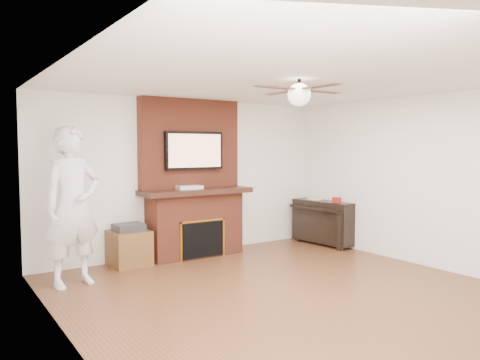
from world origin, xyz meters
TOP-DOWN VIEW (x-y plane):
  - room_shell at (0.00, 0.00)m, footprint 5.36×5.86m
  - fireplace at (0.00, 2.55)m, footprint 1.78×0.64m
  - tv at (0.00, 2.50)m, footprint 1.00×0.08m
  - ceiling_fan at (-0.00, 0.00)m, footprint 1.21×1.21m
  - person at (-2.03, 1.91)m, footprint 0.82×0.64m
  - side_table at (-1.10, 2.48)m, footprint 0.56×0.56m
  - piano at (2.31, 2.00)m, footprint 0.55×1.23m
  - cable_box at (-0.12, 2.45)m, footprint 0.40×0.25m
  - candle_orange at (-0.14, 2.33)m, footprint 0.07×0.07m
  - candle_green at (-0.08, 2.35)m, footprint 0.06×0.06m
  - candle_cream at (0.09, 2.34)m, footprint 0.08×0.08m
  - candle_blue at (0.21, 2.32)m, footprint 0.06×0.06m

SIDE VIEW (x-z plane):
  - candle_blue at x=0.21m, z-range 0.00..0.08m
  - candle_green at x=-0.08m, z-range 0.00..0.10m
  - candle_cream at x=0.09m, z-range 0.00..0.12m
  - candle_orange at x=-0.14m, z-range 0.00..0.13m
  - side_table at x=-1.10m, z-range -0.02..0.59m
  - piano at x=2.31m, z-range -0.02..0.86m
  - fireplace at x=0.00m, z-range -0.25..2.25m
  - person at x=-2.03m, z-range 0.00..2.00m
  - cable_box at x=-0.12m, z-range 1.08..1.14m
  - room_shell at x=0.00m, z-range -0.18..2.68m
  - tv at x=0.00m, z-range 1.38..1.98m
  - ceiling_fan at x=0.00m, z-range 2.18..2.49m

